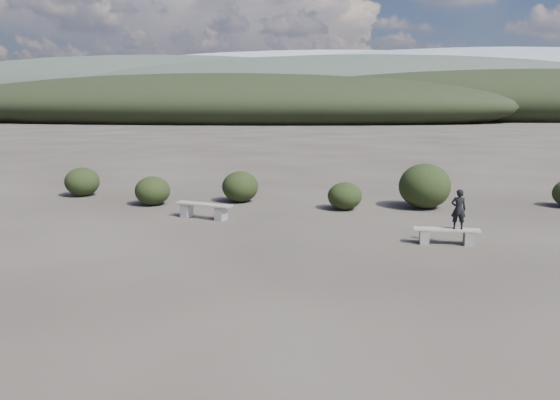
# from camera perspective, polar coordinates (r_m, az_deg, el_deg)

# --- Properties ---
(ground) EXTENTS (1200.00, 1200.00, 0.00)m
(ground) POSITION_cam_1_polar(r_m,az_deg,el_deg) (10.28, 0.26, -9.55)
(ground) COLOR #2F2925
(ground) RESTS_ON ground
(bench_left) EXTENTS (1.87, 0.92, 0.46)m
(bench_left) POSITION_cam_1_polar(r_m,az_deg,el_deg) (16.66, -8.00, -0.98)
(bench_left) COLOR slate
(bench_left) RESTS_ON ground
(bench_right) EXTENTS (1.61, 0.36, 0.40)m
(bench_right) POSITION_cam_1_polar(r_m,az_deg,el_deg) (14.12, 17.00, -3.50)
(bench_right) COLOR slate
(bench_right) RESTS_ON ground
(seated_person) EXTENTS (0.36, 0.24, 0.99)m
(seated_person) POSITION_cam_1_polar(r_m,az_deg,el_deg) (14.02, 18.15, -0.92)
(seated_person) COLOR black
(seated_person) RESTS_ON bench_right
(shrub_a) EXTENTS (1.20, 1.20, 0.98)m
(shrub_a) POSITION_cam_1_polar(r_m,az_deg,el_deg) (19.15, -13.18, 0.95)
(shrub_a) COLOR black
(shrub_a) RESTS_ON ground
(shrub_b) EXTENTS (1.28, 1.28, 1.09)m
(shrub_b) POSITION_cam_1_polar(r_m,az_deg,el_deg) (19.26, -4.19, 1.40)
(shrub_b) COLOR black
(shrub_b) RESTS_ON ground
(shrub_c) EXTENTS (1.12, 1.12, 0.90)m
(shrub_c) POSITION_cam_1_polar(r_m,az_deg,el_deg) (17.97, 6.78, 0.42)
(shrub_c) COLOR black
(shrub_c) RESTS_ON ground
(shrub_d) EXTENTS (1.70, 1.70, 1.49)m
(shrub_d) POSITION_cam_1_polar(r_m,az_deg,el_deg) (18.67, 14.88, 1.42)
(shrub_d) COLOR black
(shrub_d) RESTS_ON ground
(shrub_f) EXTENTS (1.27, 1.27, 1.07)m
(shrub_f) POSITION_cam_1_polar(r_m,az_deg,el_deg) (21.78, -19.97, 1.81)
(shrub_f) COLOR black
(shrub_f) RESTS_ON ground
(mountain_ridges) EXTENTS (500.00, 400.00, 56.00)m
(mountain_ridges) POSITION_cam_1_polar(r_m,az_deg,el_deg) (348.85, 6.09, 11.31)
(mountain_ridges) COLOR black
(mountain_ridges) RESTS_ON ground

